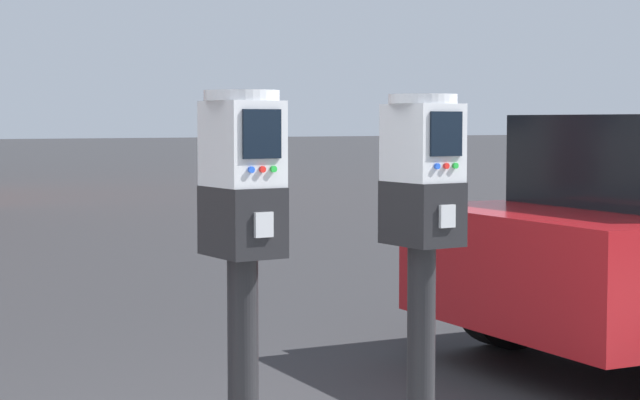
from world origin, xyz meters
TOP-DOWN VIEW (x-y plane):
  - parking_meter_near_kerb at (-0.16, -0.26)m, footprint 0.23×0.26m
  - parking_meter_twin_adjacent at (0.46, -0.26)m, footprint 0.23×0.26m

SIDE VIEW (x-z plane):
  - parking_meter_twin_adjacent at x=0.46m, z-range 0.39..1.72m
  - parking_meter_near_kerb at x=-0.16m, z-range 0.39..1.73m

